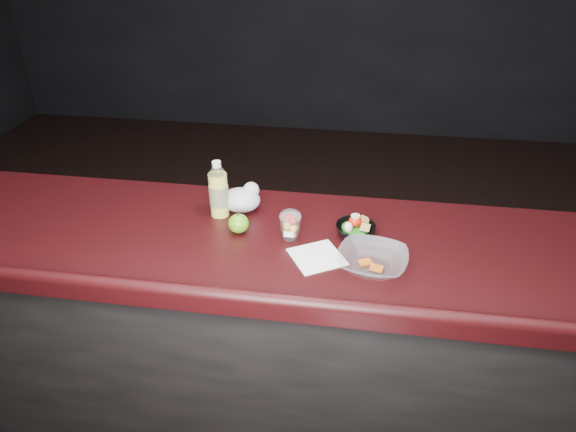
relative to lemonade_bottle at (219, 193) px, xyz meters
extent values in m
cube|color=black|center=(0.29, -0.13, -0.62)|extent=(4.00, 0.65, 0.98)
cube|color=black|center=(0.29, -0.13, -0.11)|extent=(4.06, 0.71, 0.04)
cylinder|color=#E2EA3C|center=(0.00, 0.00, -0.01)|extent=(0.07, 0.07, 0.17)
cylinder|color=white|center=(0.00, 0.00, -0.01)|extent=(0.07, 0.07, 0.17)
cone|color=white|center=(0.00, 0.00, 0.09)|extent=(0.07, 0.07, 0.03)
cylinder|color=white|center=(0.00, 0.00, 0.12)|extent=(0.03, 0.03, 0.02)
cylinder|color=#072D99|center=(0.00, 0.00, -0.01)|extent=(0.07, 0.07, 0.08)
ellipsoid|color=white|center=(0.29, -0.12, 0.00)|extent=(0.08, 0.08, 0.04)
ellipsoid|color=#41820F|center=(0.10, -0.11, -0.06)|extent=(0.08, 0.08, 0.07)
cylinder|color=black|center=(0.10, -0.11, -0.02)|extent=(0.01, 0.01, 0.01)
ellipsoid|color=silver|center=(0.07, 0.04, -0.05)|extent=(0.15, 0.12, 0.09)
sphere|color=silver|center=(0.11, 0.07, -0.01)|extent=(0.06, 0.06, 0.06)
imported|color=black|center=(0.52, -0.07, -0.07)|extent=(0.17, 0.17, 0.04)
cylinder|color=#0F470C|center=(0.52, -0.07, -0.06)|extent=(0.10, 0.10, 0.01)
ellipsoid|color=red|center=(0.51, -0.06, -0.04)|extent=(0.05, 0.05, 0.04)
cylinder|color=beige|center=(0.51, -0.06, -0.02)|extent=(0.03, 0.03, 0.01)
ellipsoid|color=white|center=(0.49, -0.09, -0.05)|extent=(0.03, 0.03, 0.04)
imported|color=silver|center=(0.58, -0.26, -0.06)|extent=(0.26, 0.26, 0.06)
cube|color=#990F0C|center=(0.55, -0.25, -0.08)|extent=(0.05, 0.05, 0.01)
cube|color=#990F0C|center=(0.59, -0.27, -0.08)|extent=(0.05, 0.04, 0.01)
cube|color=white|center=(0.39, -0.23, -0.09)|extent=(0.22, 0.22, 0.00)
camera|label=1|loc=(0.51, -1.63, 0.91)|focal=32.00mm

